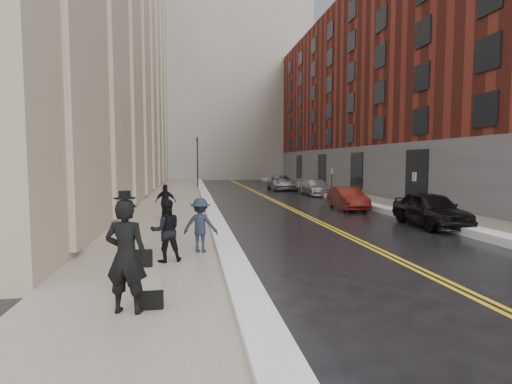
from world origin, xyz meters
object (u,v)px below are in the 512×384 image
object	(u,v)px
car_black	(431,209)
car_silver_near	(315,187)
pedestrian_a	(166,231)
pedestrian_b	(200,225)
car_maroon	(348,198)
pedestrian_c	(166,202)
car_silver_far	(282,182)
pedestrian_main	(126,256)

from	to	relation	value
car_black	car_silver_near	distance (m)	15.92
pedestrian_a	pedestrian_b	xyz separation A→B (m)	(0.92, 0.99, -0.04)
car_maroon	car_black	bearing A→B (deg)	-76.19
pedestrian_b	pedestrian_c	xyz separation A→B (m)	(-1.40, 6.79, 0.01)
car_silver_far	pedestrian_b	size ratio (longest dim) A/B	3.28
pedestrian_b	pedestrian_c	size ratio (longest dim) A/B	0.99
car_maroon	car_silver_near	distance (m)	9.71
pedestrian_a	car_silver_far	bearing A→B (deg)	-122.25
car_black	pedestrian_a	world-z (taller)	pedestrian_a
car_black	car_maroon	bearing A→B (deg)	104.32
pedestrian_main	pedestrian_a	xyz separation A→B (m)	(0.46, 3.53, -0.18)
pedestrian_c	pedestrian_a	bearing A→B (deg)	98.09
car_silver_far	pedestrian_a	size ratio (longest dim) A/B	3.13
car_silver_near	pedestrian_a	bearing A→B (deg)	-118.75
pedestrian_a	pedestrian_b	bearing A→B (deg)	-146.27
car_maroon	pedestrian_main	world-z (taller)	pedestrian_main
pedestrian_main	pedestrian_c	size ratio (longest dim) A/B	1.26
car_maroon	pedestrian_main	xyz separation A→B (m)	(-10.03, -14.67, 0.51)
pedestrian_c	car_silver_near	bearing A→B (deg)	-126.17
car_silver_near	car_silver_far	distance (m)	6.64
pedestrian_c	pedestrian_main	bearing A→B (deg)	94.67
car_silver_far	pedestrian_a	world-z (taller)	pedestrian_a
car_silver_near	pedestrian_c	bearing A→B (deg)	-132.19
car_black	pedestrian_b	size ratio (longest dim) A/B	2.78
car_silver_far	pedestrian_c	bearing A→B (deg)	-114.49
car_black	car_maroon	size ratio (longest dim) A/B	1.11
car_black	pedestrian_b	bearing A→B (deg)	-154.62
car_maroon	pedestrian_a	world-z (taller)	pedestrian_a
car_silver_near	pedestrian_main	bearing A→B (deg)	-116.15
pedestrian_a	pedestrian_main	bearing A→B (deg)	69.38
car_silver_far	pedestrian_b	xyz separation A→B (m)	(-8.50, -26.30, 0.22)
car_silver_far	pedestrian_main	size ratio (longest dim) A/B	2.58
car_silver_near	pedestrian_c	world-z (taller)	pedestrian_c
car_black	car_silver_near	size ratio (longest dim) A/B	0.96
car_silver_far	pedestrian_main	distance (m)	32.36
car_maroon	pedestrian_a	distance (m)	14.69
car_maroon	car_silver_far	world-z (taller)	car_silver_far
car_maroon	car_silver_near	size ratio (longest dim) A/B	0.86
car_maroon	car_silver_far	xyz separation A→B (m)	(-0.15, 16.14, 0.07)
pedestrian_b	pedestrian_c	bearing A→B (deg)	-63.29
car_black	pedestrian_c	size ratio (longest dim) A/B	2.74
car_silver_near	pedestrian_main	xyz separation A→B (m)	(-11.20, -24.31, 0.49)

